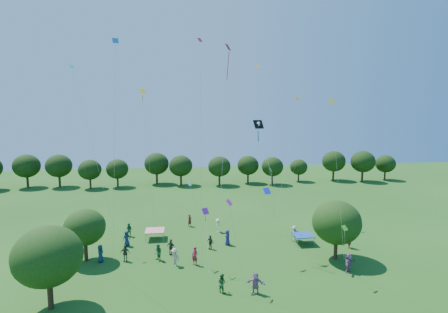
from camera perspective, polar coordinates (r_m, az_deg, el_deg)
near_tree_west at (r=30.42m, az=-26.82°, el=-14.35°), size 5.09×5.09×6.49m
near_tree_north at (r=38.48m, az=-21.78°, el=-10.68°), size 4.08×4.08×5.37m
near_tree_east at (r=37.94m, az=17.92°, el=-10.20°), size 4.92×4.92×6.11m
treeline at (r=73.60m, az=-5.51°, el=-1.46°), size 88.01×8.77×6.77m
tent_red_stripe at (r=43.34m, az=-11.23°, el=-11.77°), size 2.20×2.20×1.10m
tent_blue at (r=42.10m, az=12.78°, el=-12.38°), size 2.20×2.20×1.10m
crowd_person_0 at (r=41.94m, az=-15.62°, el=-12.76°), size 0.99×0.81×1.77m
crowd_person_1 at (r=47.25m, az=-5.61°, el=-10.34°), size 0.72×0.72×1.66m
crowd_person_2 at (r=31.07m, az=-0.37°, el=-19.93°), size 0.87×0.87×1.62m
crowd_person_3 at (r=44.91m, az=-0.99°, el=-11.19°), size 0.64×1.18×1.72m
crowd_person_4 at (r=38.03m, az=-15.86°, el=-14.93°), size 1.04×0.56×1.70m
crowd_person_5 at (r=30.96m, az=5.16°, el=-19.88°), size 1.78×1.17×1.80m
crowd_person_6 at (r=40.79m, az=0.58°, el=-13.07°), size 0.69×0.96×1.76m
crowd_person_7 at (r=42.29m, az=19.73°, el=-12.69°), size 0.75×0.82×1.85m
crowd_person_8 at (r=44.88m, az=-15.21°, el=-11.50°), size 0.88×0.58×1.66m
crowd_person_9 at (r=43.16m, az=11.40°, el=-12.11°), size 1.20×1.06×1.71m
crowd_person_10 at (r=38.45m, az=-8.64°, el=-14.44°), size 1.11×0.99×1.76m
crowd_person_11 at (r=36.28m, az=19.69°, el=-16.03°), size 1.73×1.61×1.87m
crowd_person_12 at (r=38.54m, az=-19.52°, el=-14.71°), size 0.79×0.99×1.78m
crowd_person_13 at (r=35.94m, az=-4.78°, el=-15.88°), size 0.82×0.78×1.85m
crowd_person_14 at (r=37.38m, az=-10.70°, el=-15.16°), size 0.89×0.95×1.72m
crowd_person_15 at (r=36.01m, az=-8.07°, el=-15.93°), size 1.20×1.19×1.78m
crowd_person_16 at (r=39.67m, az=-2.27°, el=-13.81°), size 0.91×0.99×1.58m
pirate_kite at (r=37.21m, az=5.81°, el=4.71°), size 2.91×6.56×12.92m
red_high_kite at (r=37.26m, az=0.42°, el=12.40°), size 2.48×8.68×20.99m
small_kite_0 at (r=42.74m, az=11.05°, el=-3.03°), size 2.14×1.11×7.70m
small_kite_1 at (r=38.03m, az=-12.79°, el=6.14°), size 1.39×0.80×16.20m
small_kite_2 at (r=31.28m, az=17.64°, el=2.46°), size 2.95×2.07×14.86m
small_kite_3 at (r=42.04m, az=7.74°, el=-3.56°), size 1.13×1.28×7.20m
small_kite_4 at (r=28.59m, az=-17.42°, el=4.86°), size 2.17×6.32×18.90m
small_kite_5 at (r=29.86m, az=1.08°, el=-8.79°), size 1.40×0.95×6.39m
small_kite_6 at (r=42.37m, az=-5.37°, el=-5.35°), size 1.95×1.82×5.42m
small_kite_7 at (r=42.59m, az=-21.82°, el=6.17°), size 4.74×2.59×19.03m
small_kite_8 at (r=30.24m, az=-3.83°, el=6.97°), size 0.49×1.84×20.00m
small_kite_9 at (r=47.60m, az=11.09°, el=5.01°), size 4.78×5.87×15.87m
small_kite_10 at (r=44.14m, az=6.47°, el=5.99°), size 1.94×3.68×19.65m
small_kite_11 at (r=32.94m, az=19.10°, el=-11.48°), size 1.36×1.83×3.92m
small_kite_12 at (r=35.28m, az=6.24°, el=-6.49°), size 5.14×2.44×6.25m
small_kite_13 at (r=33.11m, az=-3.01°, el=-9.73°), size 0.75×3.54×4.75m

